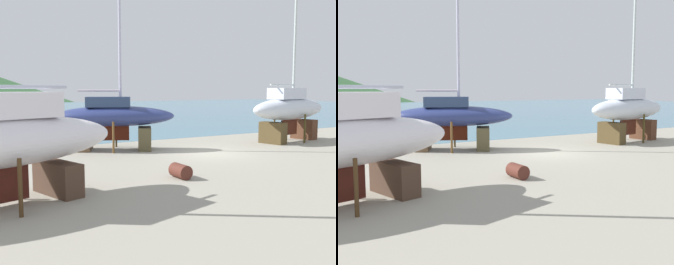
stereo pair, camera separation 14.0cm
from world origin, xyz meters
TOP-DOWN VIEW (x-y plane):
  - ground_plane at (0.00, -5.45)m, footprint 47.21×47.21m
  - sea_water at (0.00, 44.50)m, footprint 157.20×76.30m
  - sailboat_small_center at (7.45, 1.49)m, footprint 7.48×3.40m
  - sailboat_mid_port at (-3.83, 3.60)m, footprint 6.87×4.82m
  - barrel_by_slipway at (-4.42, -4.34)m, footprint 0.56×0.90m

SIDE VIEW (x-z plane):
  - ground_plane at x=0.00m, z-range 0.00..0.00m
  - sea_water at x=0.00m, z-range 0.00..0.00m
  - barrel_by_slipway at x=-4.42m, z-range 0.00..0.55m
  - sailboat_mid_port at x=-3.83m, z-range -3.37..6.99m
  - sailboat_small_center at x=7.45m, z-range -3.82..7.95m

